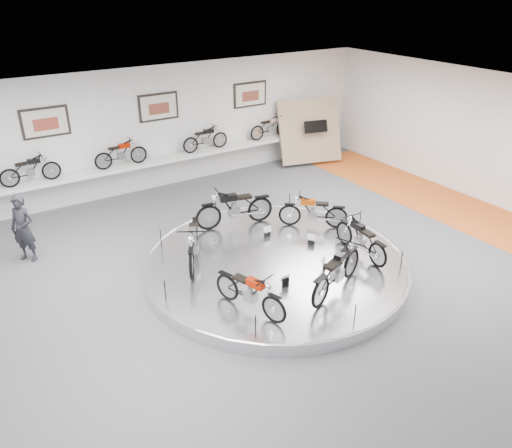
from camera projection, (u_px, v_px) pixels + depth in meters
floor at (282, 275)px, 12.05m from camera, size 16.00×16.00×0.00m
ceiling at (287, 110)px, 10.27m from camera, size 16.00×16.00×0.00m
wall_back at (160, 128)px, 16.42m from camera, size 16.00×0.00×16.00m
wall_right at (499, 142)px, 15.05m from camera, size 0.00×14.00×14.00m
orange_carpet_strip at (462, 211)px, 15.35m from camera, size 2.40×12.60×0.01m
dado_band at (164, 170)px, 17.05m from camera, size 15.68×0.04×1.10m
display_platform at (275, 264)px, 12.21m from camera, size 6.40×6.40×0.30m
platform_rim at (275, 260)px, 12.15m from camera, size 6.40×6.40×0.10m
shelf at (166, 159)px, 16.64m from camera, size 11.00×0.55×0.10m
poster_left at (45, 122)px, 14.37m from camera, size 1.35×0.06×0.88m
poster_center at (159, 107)px, 16.08m from camera, size 1.35×0.06×0.88m
poster_right at (250, 94)px, 17.78m from camera, size 1.35×0.06×0.88m
display_panel at (310, 131)px, 18.80m from camera, size 2.56×1.52×2.30m
shelf_bike_a at (30, 172)px, 14.41m from camera, size 1.22×0.43×0.73m
shelf_bike_b at (121, 155)px, 15.72m from camera, size 1.22×0.43×0.73m
shelf_bike_c at (205, 140)px, 17.18m from camera, size 1.22×0.43×0.73m
shelf_bike_d at (270, 128)px, 18.50m from camera, size 1.22×0.43×0.73m
bike_a at (313, 211)px, 13.52m from camera, size 1.58×1.46×0.94m
bike_b at (235, 207)px, 13.55m from camera, size 1.96×1.03×1.10m
bike_c at (193, 242)px, 11.80m from camera, size 1.46×1.89×1.07m
bike_d at (250, 292)px, 10.08m from camera, size 1.00×1.65×0.92m
bike_e at (337, 270)px, 10.69m from camera, size 1.90×1.24×1.05m
bike_f at (361, 238)px, 12.13m from camera, size 0.67×1.63×0.94m
visitor at (23, 229)px, 12.34m from camera, size 0.75×0.75×1.75m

